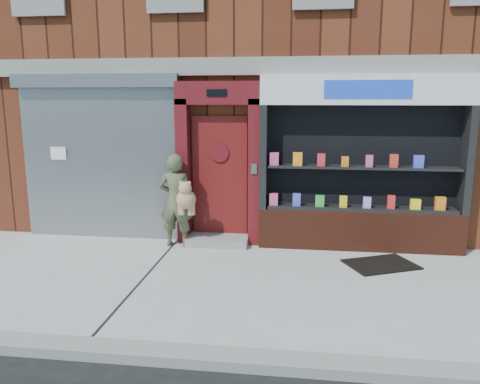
# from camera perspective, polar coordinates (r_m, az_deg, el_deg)

# --- Properties ---
(ground) EXTENTS (80.00, 80.00, 0.00)m
(ground) POSITION_cam_1_polar(r_m,az_deg,el_deg) (6.87, 1.04, -10.94)
(ground) COLOR #9E9E99
(ground) RESTS_ON ground
(curb) EXTENTS (60.00, 0.30, 0.12)m
(curb) POSITION_cam_1_polar(r_m,az_deg,el_deg) (4.94, -1.93, -19.70)
(curb) COLOR gray
(curb) RESTS_ON ground
(building) EXTENTS (12.00, 8.16, 8.00)m
(building) POSITION_cam_1_polar(r_m,az_deg,el_deg) (12.42, 4.37, 17.74)
(building) COLOR #4E2011
(building) RESTS_ON ground
(shutter_bay) EXTENTS (3.10, 0.30, 3.04)m
(shutter_bay) POSITION_cam_1_polar(r_m,az_deg,el_deg) (9.09, -16.71, 5.26)
(shutter_bay) COLOR gray
(shutter_bay) RESTS_ON ground
(red_door_bay) EXTENTS (1.52, 0.58, 2.90)m
(red_door_bay) POSITION_cam_1_polar(r_m,az_deg,el_deg) (8.39, -2.60, 3.46)
(red_door_bay) COLOR #4E0D11
(red_door_bay) RESTS_ON ground
(pharmacy_bay) EXTENTS (3.50, 0.41, 3.00)m
(pharmacy_bay) POSITION_cam_1_polar(r_m,az_deg,el_deg) (8.29, 14.60, 2.41)
(pharmacy_bay) COLOR #552214
(pharmacy_bay) RESTS_ON ground
(woman) EXTENTS (0.71, 0.55, 1.66)m
(woman) POSITION_cam_1_polar(r_m,az_deg,el_deg) (8.33, -7.67, -0.99)
(woman) COLOR #4E5538
(woman) RESTS_ON ground
(doormat) EXTENTS (1.26, 1.10, 0.03)m
(doormat) POSITION_cam_1_polar(r_m,az_deg,el_deg) (7.85, 16.80, -8.45)
(doormat) COLOR black
(doormat) RESTS_ON ground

